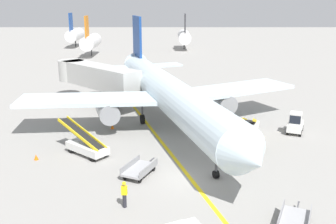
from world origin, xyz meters
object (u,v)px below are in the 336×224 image
at_px(safety_cone_nose_left, 111,127).
at_px(baggage_cart_empty_trailing, 138,169).
at_px(airliner, 166,93).
at_px(baggage_cart_loaded, 293,220).
at_px(ground_crew_marshaller, 123,194).
at_px(baggage_tug_near_wing, 294,124).
at_px(belt_loader_aft_hold, 248,128).
at_px(safety_cone_nose_right, 35,157).
at_px(ground_crew_wing_walker, 254,141).
at_px(jet_bridge, 91,75).
at_px(belt_loader_forward_hold, 85,145).
at_px(safety_cone_wingtip_left, 242,163).

bearing_deg(safety_cone_nose_left, baggage_cart_empty_trailing, -71.80).
relative_size(airliner, baggage_cart_loaded, 9.21).
bearing_deg(ground_crew_marshaller, baggage_tug_near_wing, 42.70).
bearing_deg(belt_loader_aft_hold, ground_crew_marshaller, -128.57).
distance_m(baggage_tug_near_wing, baggage_cart_empty_trailing, 16.60).
bearing_deg(baggage_cart_empty_trailing, safety_cone_nose_left, 108.20).
bearing_deg(baggage_cart_loaded, belt_loader_aft_hold, 87.89).
distance_m(baggage_cart_empty_trailing, safety_cone_nose_right, 8.77).
xyz_separation_m(ground_crew_marshaller, safety_cone_nose_left, (-2.79, 14.72, -0.69)).
xyz_separation_m(airliner, ground_crew_wing_walker, (7.22, -6.71, -2.51)).
relative_size(baggage_cart_empty_trailing, ground_crew_wing_walker, 2.21).
bearing_deg(jet_bridge, ground_crew_marshaller, -75.21).
height_order(ground_crew_marshaller, safety_cone_nose_left, ground_crew_marshaller).
relative_size(belt_loader_forward_hold, belt_loader_aft_hold, 0.90).
bearing_deg(safety_cone_wingtip_left, ground_crew_wing_walker, 61.26).
height_order(baggage_cart_loaded, ground_crew_wing_walker, ground_crew_wing_walker).
bearing_deg(belt_loader_aft_hold, safety_cone_wingtip_left, -105.45).
height_order(ground_crew_wing_walker, safety_cone_nose_left, ground_crew_wing_walker).
bearing_deg(ground_crew_wing_walker, belt_loader_forward_hold, -177.96).
relative_size(airliner, safety_cone_nose_left, 78.75).
bearing_deg(ground_crew_wing_walker, safety_cone_wingtip_left, -118.74).
relative_size(airliner, safety_cone_wingtip_left, 78.75).
relative_size(airliner, baggage_cart_empty_trailing, 9.23).
relative_size(jet_bridge, ground_crew_marshaller, 6.40).
distance_m(baggage_cart_loaded, ground_crew_wing_walker, 11.03).
bearing_deg(baggage_tug_near_wing, jet_bridge, 153.62).
height_order(ground_crew_wing_walker, safety_cone_wingtip_left, ground_crew_wing_walker).
height_order(belt_loader_aft_hold, safety_cone_nose_right, belt_loader_aft_hold).
bearing_deg(baggage_cart_loaded, safety_cone_nose_left, 126.13).
relative_size(ground_crew_wing_walker, safety_cone_nose_left, 3.86).
height_order(airliner, safety_cone_nose_left, airliner).
height_order(airliner, ground_crew_marshaller, airliner).
bearing_deg(safety_cone_wingtip_left, jet_bridge, 129.47).
distance_m(belt_loader_forward_hold, safety_cone_wingtip_left, 12.50).
distance_m(jet_bridge, safety_cone_nose_left, 10.23).
height_order(safety_cone_nose_left, safety_cone_wingtip_left, same).
bearing_deg(safety_cone_nose_left, jet_bridge, 111.06).
bearing_deg(safety_cone_nose_right, ground_crew_wing_walker, 5.26).
xyz_separation_m(belt_loader_forward_hold, safety_cone_wingtip_left, (12.29, -2.24, -0.56)).
xyz_separation_m(jet_bridge, safety_cone_wingtip_left, (14.56, -17.68, -3.32)).
height_order(baggage_cart_loaded, safety_cone_wingtip_left, baggage_cart_loaded).
height_order(jet_bridge, safety_cone_nose_right, jet_bridge).
distance_m(baggage_cart_empty_trailing, safety_cone_wingtip_left, 7.88).
bearing_deg(ground_crew_wing_walker, belt_loader_aft_hold, 85.08).
xyz_separation_m(belt_loader_forward_hold, ground_crew_marshaller, (3.99, -8.30, 0.13)).
xyz_separation_m(airliner, baggage_cart_empty_trailing, (-1.98, -11.08, -2.95)).
distance_m(ground_crew_wing_walker, safety_cone_nose_right, 17.61).
height_order(belt_loader_forward_hold, ground_crew_marshaller, belt_loader_forward_hold).
bearing_deg(ground_crew_marshaller, belt_loader_aft_hold, 51.43).
bearing_deg(jet_bridge, safety_cone_nose_right, -95.06).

